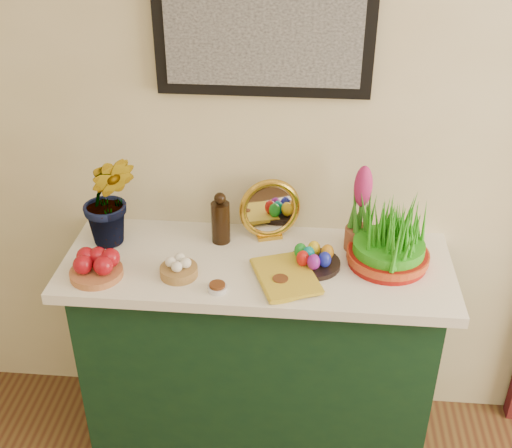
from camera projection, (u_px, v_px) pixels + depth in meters
The scene contains 13 objects.
sideboard at pixel (257, 356), 2.55m from camera, with size 1.30×0.45×0.85m, color black.
tablecloth at pixel (257, 264), 2.33m from camera, with size 1.40×0.55×0.04m, color white.
hyacinth_green at pixel (108, 185), 2.30m from camera, with size 0.24×0.21×0.48m, color #2F791E.
apple_bowl at pixel (96, 267), 2.21m from camera, with size 0.24×0.24×0.09m.
garlic_basket at pixel (179, 268), 2.22m from camera, with size 0.16×0.16×0.07m.
vinegar_cruet at pixel (221, 220), 2.38m from camera, with size 0.07×0.07×0.20m.
mirror at pixel (270, 210), 2.40m from camera, with size 0.24×0.12×0.24m.
book at pixel (259, 280), 2.18m from camera, with size 0.17×0.25×0.03m, color gold.
spice_dish_left at pixel (217, 287), 2.15m from camera, with size 0.07×0.07×0.03m.
spice_dish_right at pixel (280, 282), 2.18m from camera, with size 0.07×0.07×0.03m.
egg_plate at pixel (313, 259), 2.26m from camera, with size 0.22×0.22×0.08m.
hyacinth_pink at pixel (361, 213), 2.31m from camera, with size 0.10×0.10×0.34m.
wheatgrass_sabzeh at pixel (390, 239), 2.24m from camera, with size 0.29×0.29×0.24m.
Camera 1 is at (-0.12, 0.09, 2.19)m, focal length 45.00 mm.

